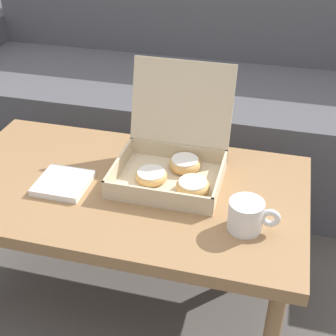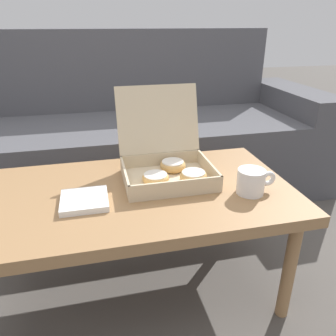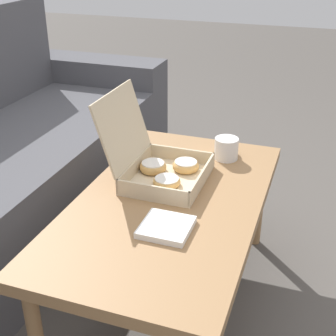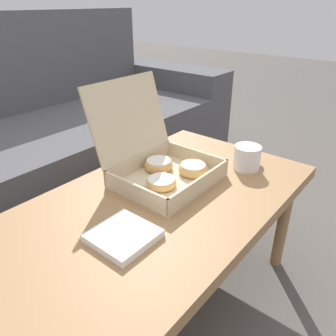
# 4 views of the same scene
# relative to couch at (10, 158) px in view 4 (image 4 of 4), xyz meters

# --- Properties ---
(ground_plane) EXTENTS (12.00, 12.00, 0.00)m
(ground_plane) POSITION_rel_couch_xyz_m (0.00, -0.81, -0.32)
(ground_plane) COLOR #514C47
(couch) EXTENTS (2.51, 0.82, 0.93)m
(couch) POSITION_rel_couch_xyz_m (0.00, 0.00, 0.00)
(couch) COLOR #4C4C51
(couch) RESTS_ON ground_plane
(coffee_table) EXTENTS (1.08, 0.60, 0.44)m
(coffee_table) POSITION_rel_couch_xyz_m (0.00, -0.91, 0.08)
(coffee_table) COLOR #997047
(coffee_table) RESTS_ON ground_plane
(pastry_box) EXTENTS (0.32, 0.34, 0.31)m
(pastry_box) POSITION_rel_couch_xyz_m (0.13, -0.82, 0.18)
(pastry_box) COLOR beige
(pastry_box) RESTS_ON coffee_table
(coffee_mug) EXTENTS (0.14, 0.09, 0.09)m
(coffee_mug) POSITION_rel_couch_xyz_m (0.37, -1.02, 0.17)
(coffee_mug) COLOR white
(coffee_mug) RESTS_ON coffee_table
(napkin_stack) EXTENTS (0.15, 0.15, 0.02)m
(napkin_stack) POSITION_rel_couch_xyz_m (-0.18, -0.96, 0.14)
(napkin_stack) COLOR white
(napkin_stack) RESTS_ON coffee_table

